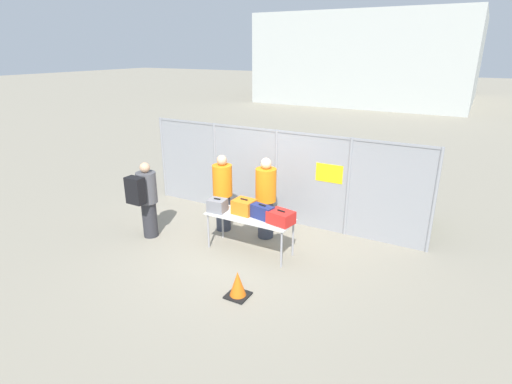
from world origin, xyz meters
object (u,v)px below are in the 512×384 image
at_px(security_worker_far, 223,192).
at_px(traffic_cone, 238,285).
at_px(suitcase_grey, 217,205).
at_px(utility_trailer, 353,197).
at_px(suitcase_navy, 262,212).
at_px(suitcase_orange, 244,207).
at_px(security_worker_near, 266,197).
at_px(traveler_hooded, 146,197).
at_px(inspection_table, 250,219).
at_px(suitcase_red, 281,217).

relative_size(security_worker_far, traffic_cone, 3.79).
relative_size(suitcase_grey, utility_trailer, 0.10).
height_order(suitcase_navy, security_worker_far, security_worker_far).
height_order(suitcase_orange, suitcase_navy, suitcase_orange).
bearing_deg(security_worker_near, traveler_hooded, 22.96).
height_order(suitcase_orange, utility_trailer, suitcase_orange).
height_order(inspection_table, traffic_cone, inspection_table).
distance_m(inspection_table, traveler_hooded, 2.30).
distance_m(suitcase_orange, utility_trailer, 3.26).
bearing_deg(utility_trailer, suitcase_red, -100.61).
bearing_deg(security_worker_far, suitcase_grey, 119.20).
bearing_deg(traffic_cone, suitcase_grey, 133.78).
height_order(inspection_table, traveler_hooded, traveler_hooded).
bearing_deg(security_worker_near, traffic_cone, 99.89).
xyz_separation_m(inspection_table, suitcase_navy, (0.27, 0.02, 0.20)).
distance_m(security_worker_near, utility_trailer, 2.62).
bearing_deg(traffic_cone, security_worker_near, 106.26).
xyz_separation_m(suitcase_navy, security_worker_near, (-0.30, 0.72, 0.01)).
bearing_deg(suitcase_navy, utility_trailer, 71.82).
relative_size(suitcase_navy, traffic_cone, 1.08).
xyz_separation_m(suitcase_grey, suitcase_red, (1.37, 0.09, -0.01)).
xyz_separation_m(suitcase_orange, suitcase_navy, (0.44, -0.06, -0.01)).
distance_m(suitcase_grey, traffic_cone, 2.00).
bearing_deg(suitcase_grey, traveler_hooded, -165.36).
relative_size(suitcase_orange, suitcase_navy, 0.87).
relative_size(security_worker_near, traffic_cone, 3.87).
xyz_separation_m(suitcase_red, security_worker_far, (-1.72, 0.62, 0.01)).
xyz_separation_m(suitcase_navy, utility_trailer, (0.97, 2.95, -0.49)).
bearing_deg(security_worker_near, suitcase_grey, 45.31).
distance_m(suitcase_navy, traveler_hooded, 2.56).
bearing_deg(inspection_table, traffic_cone, -67.39).
distance_m(suitcase_grey, suitcase_orange, 0.55).
xyz_separation_m(suitcase_navy, suitcase_red, (0.41, -0.03, -0.01)).
distance_m(utility_trailer, traffic_cone, 4.47).
height_order(traveler_hooded, traffic_cone, traveler_hooded).
distance_m(inspection_table, suitcase_navy, 0.33).
bearing_deg(suitcase_grey, suitcase_orange, 18.62).
height_order(security_worker_far, traffic_cone, security_worker_far).
distance_m(inspection_table, suitcase_orange, 0.29).
xyz_separation_m(suitcase_orange, suitcase_red, (0.85, -0.09, -0.02)).
distance_m(inspection_table, traffic_cone, 1.64).
xyz_separation_m(utility_trailer, traffic_cone, (-0.63, -4.42, -0.20)).
xyz_separation_m(suitcase_grey, traffic_cone, (1.30, -1.36, -0.69)).
relative_size(suitcase_red, traffic_cone, 1.13).
distance_m(suitcase_navy, security_worker_near, 0.78).
xyz_separation_m(suitcase_red, security_worker_near, (-0.71, 0.75, 0.03)).
bearing_deg(traveler_hooded, security_worker_far, 27.21).
xyz_separation_m(inspection_table, suitcase_grey, (-0.70, -0.09, 0.20)).
height_order(security_worker_far, utility_trailer, security_worker_far).
height_order(suitcase_navy, traveler_hooded, traveler_hooded).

